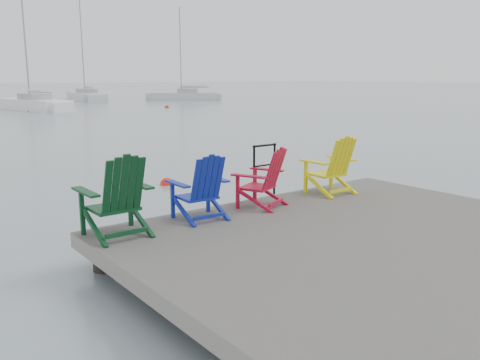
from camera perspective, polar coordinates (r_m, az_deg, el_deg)
ground at (r=6.85m, az=14.53°, el=-10.13°), size 400.00×400.00×0.00m
dock at (r=6.74m, az=14.68°, el=-7.37°), size 6.00×5.00×1.40m
handrail at (r=8.39m, az=2.76°, el=1.61°), size 0.48×0.04×0.90m
chair_green at (r=6.51m, az=-13.62°, el=-1.70°), size 0.84×0.78×1.06m
chair_blue at (r=7.12m, az=-4.38°, el=-0.78°), size 0.77×0.72×0.94m
chair_red at (r=7.81m, az=2.71°, el=0.29°), size 0.90×0.86×0.92m
chair_yellow at (r=8.83m, az=10.36°, el=1.66°), size 0.81×0.75×0.99m
sailboat_near at (r=41.98m, az=-22.23°, el=7.79°), size 3.59×8.68×11.64m
sailboat_mid at (r=57.24m, az=-16.90°, el=8.93°), size 3.99×9.70×12.88m
sailboat_far at (r=55.75m, az=-6.20°, el=9.29°), size 6.60×5.89×9.91m
buoy_a at (r=12.04m, az=-8.20°, el=-0.49°), size 0.33×0.33×0.33m
buoy_c at (r=42.14m, az=-8.20°, el=8.05°), size 0.38×0.38×0.38m
buoy_d at (r=40.21m, az=-22.47°, el=7.14°), size 0.38×0.38×0.38m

